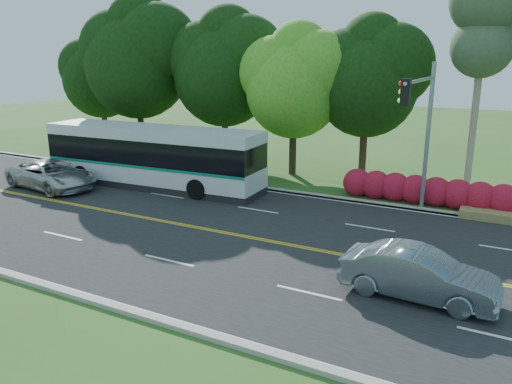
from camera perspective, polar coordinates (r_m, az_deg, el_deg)
The scene contains 12 objects.
ground at distance 21.10m, azimuth -3.03°, elevation -4.81°, with size 120.00×120.00×0.00m, color #2C501A.
road at distance 21.10m, azimuth -3.03°, elevation -4.79°, with size 60.00×14.00×0.02m, color black.
curb_north at distance 27.16m, azimuth 4.72°, elevation -0.06°, with size 60.00×0.30×0.15m, color #A39E93.
curb_south at distance 15.90m, azimuth -16.68°, elevation -12.22°, with size 60.00×0.30×0.15m, color #A39E93.
grass_verge at distance 28.82m, azimuth 6.18°, elevation 0.75°, with size 60.00×4.00×0.10m, color #2C501A.
lane_markings at distance 21.14m, azimuth -3.25°, elevation -4.71°, with size 57.60×13.82×0.00m.
tree_row at distance 32.92m, azimuth 0.02°, elevation 14.40°, with size 44.70×9.10×13.84m.
bougainvillea_hedge at distance 26.13m, azimuth 20.27°, elevation -0.14°, with size 9.50×2.25×1.50m.
traffic_signal at distance 22.82m, azimuth 18.46°, elevation 8.04°, with size 0.42×6.10×7.00m.
transit_bus at distance 28.88m, azimuth -11.73°, elevation 3.91°, with size 13.13×3.45×3.40m.
sedan at distance 16.24m, azimuth 18.10°, elevation -8.93°, with size 1.64×4.69×1.55m, color slate.
suv at distance 30.24m, azimuth -22.36°, elevation 1.84°, with size 2.61×5.66×1.57m, color #B4B8B9.
Camera 1 is at (10.25, -16.96, 7.25)m, focal length 35.00 mm.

